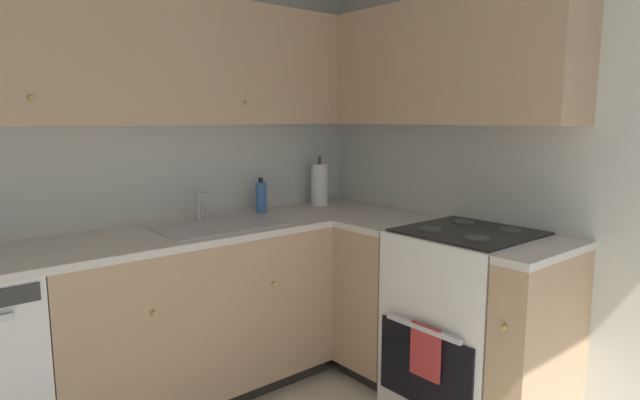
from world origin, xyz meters
TOP-DOWN VIEW (x-y plane):
  - wall_back at (0.00, 1.50)m, footprint 3.59×0.05m
  - wall_right at (1.77, 0.00)m, footprint 0.05×3.05m
  - lower_cabinets_back at (0.41, 1.18)m, footprint 1.46×0.62m
  - countertop_back at (0.41, 1.17)m, footprint 2.67×0.60m
  - lower_cabinets_right at (1.45, 0.40)m, footprint 0.62×1.17m
  - countertop_right at (1.44, 0.40)m, footprint 0.60×1.17m
  - oven_range at (1.46, 0.20)m, footprint 0.68×0.62m
  - upper_cabinets_back at (0.25, 1.31)m, footprint 2.35×0.34m
  - upper_cabinets_right at (1.58, 0.61)m, footprint 0.32×1.72m
  - sink at (0.58, 1.14)m, footprint 0.65×0.40m
  - faucet at (0.59, 1.35)m, footprint 0.07×0.16m
  - soap_bottle at (0.99, 1.35)m, footprint 0.07×0.07m
  - paper_towel_roll at (1.44, 1.33)m, footprint 0.11×0.11m

SIDE VIEW (x-z plane):
  - lower_cabinets_back at x=0.41m, z-range 0.00..0.88m
  - lower_cabinets_right at x=1.45m, z-range 0.00..0.88m
  - oven_range at x=1.46m, z-range -0.07..1.00m
  - sink at x=0.58m, z-range 0.83..0.92m
  - countertop_back at x=0.41m, z-range 0.88..0.91m
  - countertop_right at x=1.44m, z-range 0.88..0.91m
  - soap_bottle at x=0.99m, z-range 0.90..1.11m
  - faucet at x=0.59m, z-range 0.93..1.12m
  - paper_towel_roll at x=1.44m, z-range 0.89..1.22m
  - wall_back at x=0.00m, z-range 0.00..2.43m
  - wall_right at x=1.77m, z-range 0.00..2.43m
  - upper_cabinets_back at x=0.25m, z-range 1.45..2.09m
  - upper_cabinets_right at x=1.58m, z-range 1.45..2.09m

